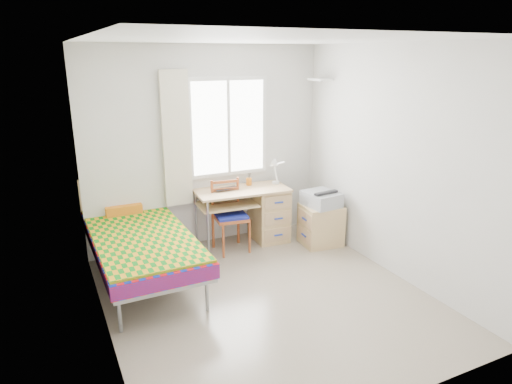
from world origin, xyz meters
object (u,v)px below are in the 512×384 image
(desk, at_px, (264,211))
(chair, at_px, (230,211))
(printer, at_px, (321,198))
(cabinet, at_px, (321,225))
(bed, at_px, (139,238))

(desk, height_order, chair, chair)
(chair, relative_size, printer, 1.92)
(chair, height_order, printer, chair)
(chair, relative_size, cabinet, 1.70)
(bed, distance_m, printer, 2.39)
(chair, bearing_deg, printer, -10.62)
(printer, bearing_deg, bed, 170.79)
(bed, bearing_deg, cabinet, -4.11)
(cabinet, distance_m, printer, 0.37)
(cabinet, bearing_deg, chair, 167.61)
(bed, bearing_deg, desk, 9.83)
(chair, bearing_deg, cabinet, -10.41)
(chair, height_order, cabinet, chair)
(desk, bearing_deg, bed, -165.64)
(desk, xyz_separation_m, chair, (-0.54, -0.09, 0.11))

